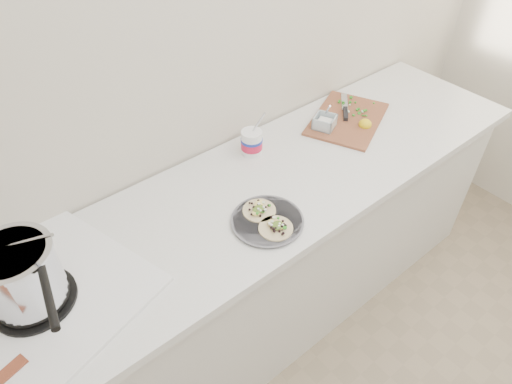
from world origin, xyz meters
TOP-DOWN VIEW (x-y plane):
  - counter at (0.00, 1.43)m, footprint 2.44×0.66m
  - stove at (-0.93, 1.44)m, footprint 0.73×0.70m
  - taco_plate at (-0.17, 1.26)m, footprint 0.26×0.26m
  - tub at (0.04, 1.61)m, footprint 0.09×0.09m
  - cutboard at (0.53, 1.53)m, footprint 0.50×0.44m

SIDE VIEW (x-z plane):
  - counter at x=0.00m, z-range 0.00..0.90m
  - cutboard at x=0.53m, z-range 0.88..0.95m
  - taco_plate at x=-0.17m, z-range 0.90..0.94m
  - tub at x=0.04m, z-range 0.86..1.07m
  - stove at x=-0.93m, z-range 0.85..1.14m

